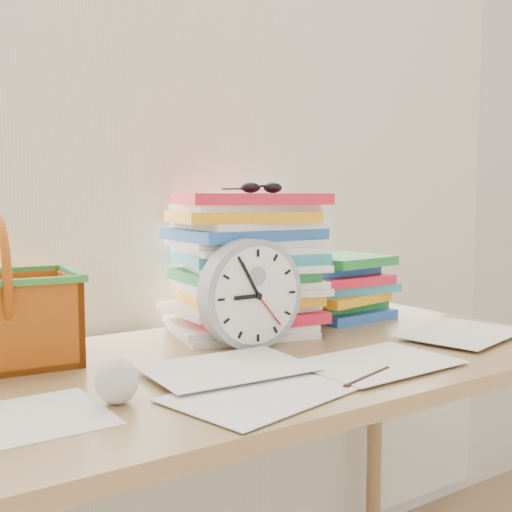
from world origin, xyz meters
TOP-DOWN VIEW (x-y plane):
  - curtain at (0.00, 1.98)m, footprint 2.40×0.01m
  - desk at (0.00, 1.60)m, footprint 1.40×0.70m
  - paper_stack at (0.12, 1.80)m, footprint 0.37×0.32m
  - clock at (0.04, 1.65)m, footprint 0.23×0.05m
  - sunglasses at (0.14, 1.76)m, footprint 0.12×0.11m
  - book_stack at (0.42, 1.81)m, footprint 0.28×0.22m
  - basket at (-0.41, 1.81)m, footprint 0.29×0.24m
  - crumpled_ball at (-0.32, 1.48)m, footprint 0.07×0.07m
  - pen at (0.08, 1.35)m, footprint 0.14×0.05m
  - scattered_papers at (0.00, 1.60)m, footprint 1.26×0.42m

SIDE VIEW (x-z plane):
  - desk at x=0.00m, z-range 0.30..1.05m
  - pen at x=0.08m, z-range 0.75..0.76m
  - scattered_papers at x=0.00m, z-range 0.75..0.77m
  - crumpled_ball at x=-0.32m, z-range 0.75..0.82m
  - book_stack at x=0.42m, z-range 0.75..0.91m
  - clock at x=0.04m, z-range 0.75..0.98m
  - basket at x=-0.41m, z-range 0.75..1.02m
  - paper_stack at x=0.12m, z-range 0.75..1.07m
  - sunglasses at x=0.14m, z-range 1.07..1.10m
  - curtain at x=0.00m, z-range 0.05..2.55m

